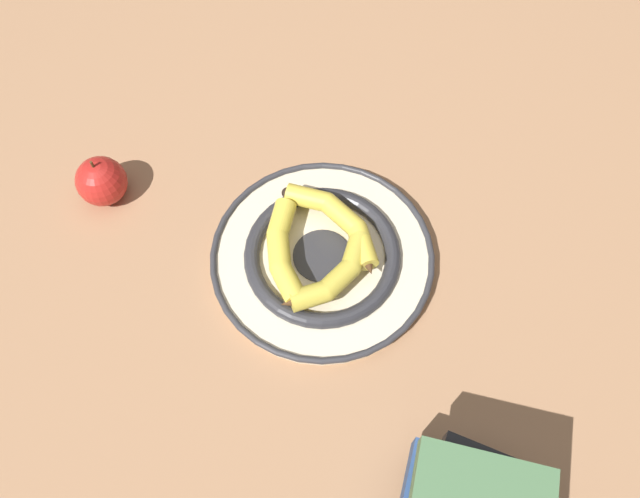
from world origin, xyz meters
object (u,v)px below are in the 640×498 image
(decorative_bowl, at_px, (320,256))
(banana_c, at_px, (282,248))
(banana_a, at_px, (334,277))
(banana_b, at_px, (339,221))
(apple, at_px, (101,181))

(decorative_bowl, xyz_separation_m, banana_c, (-0.05, -0.03, 0.04))
(banana_a, relative_size, banana_b, 0.88)
(banana_c, relative_size, apple, 1.82)
(banana_a, bearing_deg, apple, 108.53)
(banana_a, relative_size, banana_c, 0.98)
(banana_b, xyz_separation_m, apple, (-0.37, -0.07, -0.01))
(banana_a, bearing_deg, banana_c, 102.06)
(banana_c, xyz_separation_m, apple, (-0.32, 0.00, -0.01))
(banana_a, bearing_deg, banana_b, 38.43)
(banana_b, bearing_deg, banana_c, 75.43)
(decorative_bowl, height_order, banana_b, banana_b)
(decorative_bowl, bearing_deg, banana_b, 78.71)
(banana_b, bearing_deg, decorative_bowl, 101.76)
(banana_b, xyz_separation_m, banana_c, (-0.06, -0.08, 0.00))
(banana_c, height_order, apple, apple)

